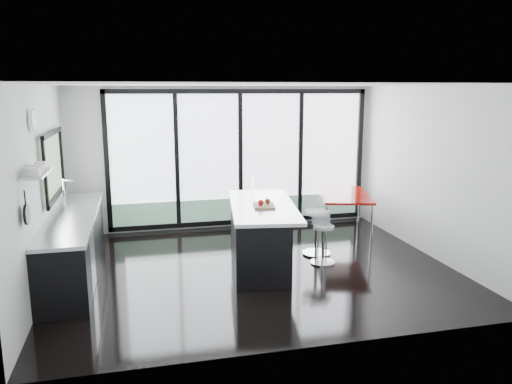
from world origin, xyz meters
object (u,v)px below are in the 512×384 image
object	(u,v)px
red_table	(344,215)
bar_stool_near	(323,244)
bar_stool_far	(317,233)
island	(258,233)

from	to	relation	value
red_table	bar_stool_near	bearing A→B (deg)	-124.85
bar_stool_near	bar_stool_far	world-z (taller)	bar_stool_far
bar_stool_far	red_table	distance (m)	1.21
red_table	island	bearing A→B (deg)	-152.01
island	bar_stool_near	world-z (taller)	island
bar_stool_far	bar_stool_near	bearing A→B (deg)	-96.14
bar_stool_near	red_table	world-z (taller)	red_table
island	bar_stool_near	distance (m)	1.05
bar_stool_far	island	bearing A→B (deg)	-170.13
bar_stool_far	red_table	size ratio (longest dim) A/B	0.49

